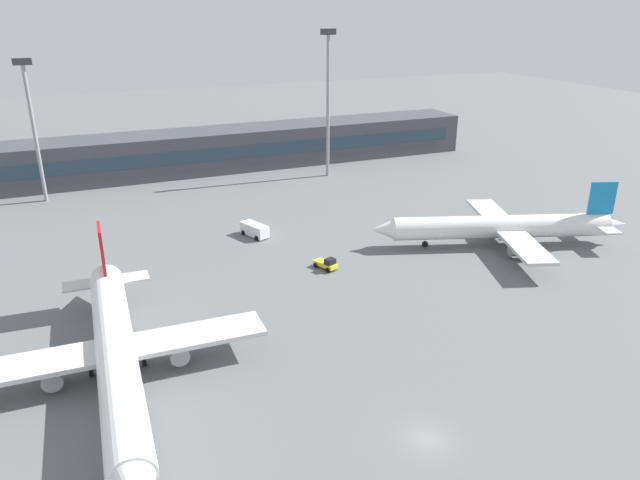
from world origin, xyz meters
name	(u,v)px	position (x,y,z in m)	size (l,w,h in m)	color
ground_plane	(277,266)	(0.00, 40.00, 0.00)	(400.00, 400.00, 0.00)	slate
terminal_building	(194,152)	(0.00, 96.66, 4.50)	(131.66, 12.13, 9.00)	#3F4247
airplane_near	(116,354)	(-23.85, 19.08, 3.29)	(30.37, 43.65, 10.79)	white
airplane_mid	(499,227)	(34.43, 34.13, 3.05)	(39.11, 27.95, 10.00)	white
baggage_tug_yellow	(327,264)	(6.17, 36.30, 0.80)	(2.85, 3.90, 1.75)	yellow
service_van_white	(255,230)	(0.51, 52.70, 1.11)	(3.82, 5.57, 2.08)	white
floodlight_tower_west	(33,121)	(-30.92, 86.35, 15.21)	(3.20, 0.80, 26.35)	gray
floodlight_tower_east	(328,95)	(26.20, 81.97, 17.39)	(3.20, 0.80, 30.59)	gray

